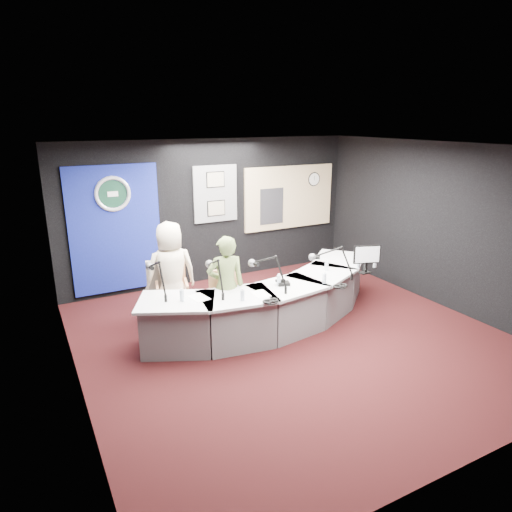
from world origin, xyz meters
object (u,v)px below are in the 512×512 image
armchair_right (226,303)px  person_woman (226,286)px  armchair_left (172,291)px  broadcast_desk (272,303)px  person_man (171,273)px

armchair_right → person_woman: 0.26m
armchair_left → person_woman: size_ratio=0.66×
broadcast_desk → person_man: person_man is taller
armchair_left → armchair_right: bearing=-42.0°
armchair_right → person_woman: size_ratio=0.66×
armchair_left → person_woman: (0.57, -0.84, 0.26)m
person_man → person_woman: 1.02m
armchair_left → broadcast_desk: bearing=-19.8°
broadcast_desk → armchair_left: 1.61m
broadcast_desk → armchair_right: (-0.76, 0.04, 0.14)m
armchair_left → armchair_right: (0.57, -0.84, 0.00)m
armchair_left → person_woman: 1.05m
armchair_left → armchair_right: 1.02m
person_woman → person_man: bearing=-42.7°
person_man → person_woman: person_man is taller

